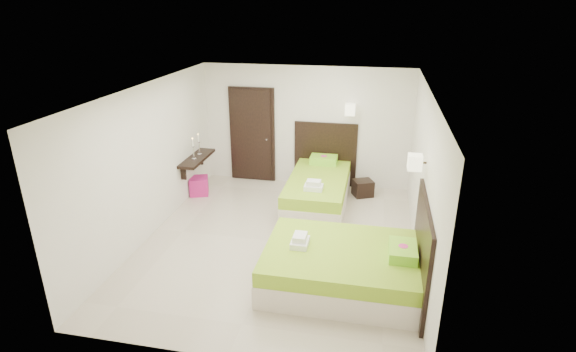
% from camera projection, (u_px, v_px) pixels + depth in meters
% --- Properties ---
extents(floor, '(5.50, 5.50, 0.00)m').
position_uv_depth(floor, '(279.00, 242.00, 7.68)').
color(floor, '#C1B3A0').
rests_on(floor, ground).
extents(bed_single, '(1.36, 2.27, 1.87)m').
position_uv_depth(bed_single, '(319.00, 188.00, 9.03)').
color(bed_single, beige).
rests_on(bed_single, ground).
extents(bed_double, '(2.20, 1.87, 1.82)m').
position_uv_depth(bed_double, '(347.00, 265.00, 6.41)').
color(bed_double, beige).
rests_on(bed_double, ground).
extents(nightstand, '(0.49, 0.47, 0.34)m').
position_uv_depth(nightstand, '(363.00, 188.00, 9.43)').
color(nightstand, black).
rests_on(nightstand, ground).
extents(ottoman, '(0.48, 0.48, 0.38)m').
position_uv_depth(ottoman, '(199.00, 186.00, 9.50)').
color(ottoman, '#AA1665').
rests_on(ottoman, ground).
extents(door, '(1.02, 0.15, 2.14)m').
position_uv_depth(door, '(252.00, 135.00, 9.98)').
color(door, black).
rests_on(door, ground).
extents(console_shelf, '(0.35, 1.20, 0.78)m').
position_uv_depth(console_shelf, '(197.00, 159.00, 9.23)').
color(console_shelf, black).
rests_on(console_shelf, ground).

